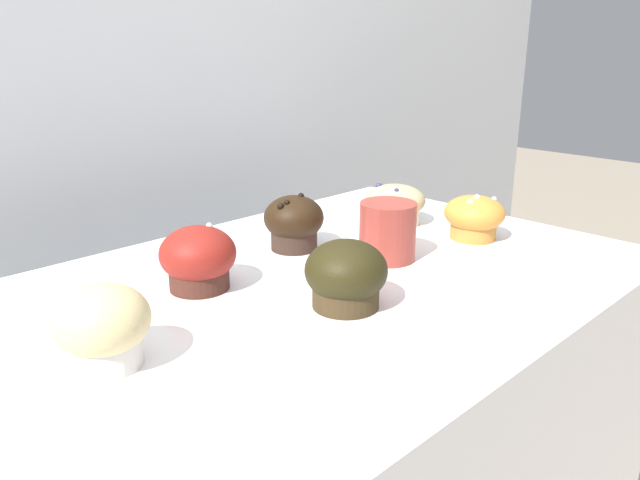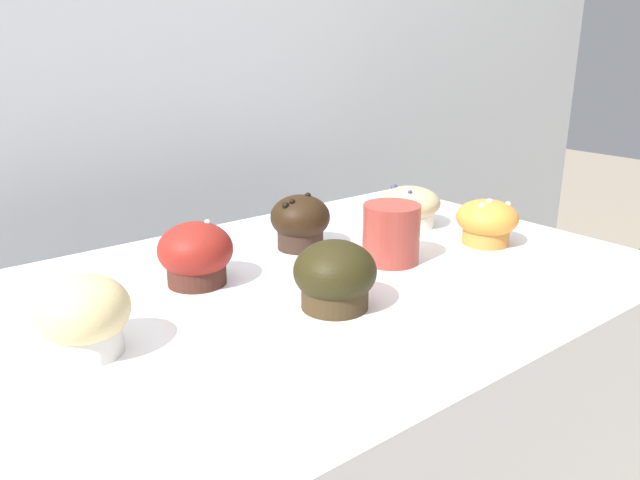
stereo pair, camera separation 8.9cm
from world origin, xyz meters
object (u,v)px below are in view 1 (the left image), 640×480
at_px(muffin_front_right, 474,217).
at_px(muffin_back_left, 198,259).
at_px(muffin_back_center, 346,276).
at_px(muffin_back_right, 294,222).
at_px(coffee_cup, 387,229).
at_px(muffin_front_center, 103,326).
at_px(muffin_front_left, 395,204).

bearing_deg(muffin_front_right, muffin_back_left, 162.72).
bearing_deg(muffin_back_center, muffin_back_right, 63.53).
relative_size(muffin_back_center, coffee_cup, 0.91).
relative_size(muffin_front_center, muffin_front_right, 0.98).
bearing_deg(muffin_front_left, muffin_back_right, 174.53).
xyz_separation_m(muffin_front_center, muffin_front_right, (0.64, -0.03, -0.01)).
distance_m(muffin_front_right, coffee_cup, 0.18).
height_order(muffin_back_left, muffin_front_left, muffin_back_left).
xyz_separation_m(muffin_front_left, muffin_front_right, (0.02, -0.15, 0.00)).
xyz_separation_m(muffin_front_left, muffin_back_center, (-0.33, -0.19, 0.01)).
relative_size(muffin_front_left, muffin_back_center, 1.05).
bearing_deg(muffin_back_right, muffin_back_left, -171.07).
bearing_deg(muffin_back_center, muffin_front_center, 165.44).
bearing_deg(muffin_front_right, muffin_front_center, 176.86).
relative_size(muffin_back_left, muffin_back_center, 0.98).
distance_m(muffin_back_right, muffin_front_right, 0.30).
bearing_deg(muffin_front_right, muffin_front_left, 98.38).
height_order(muffin_front_center, muffin_back_center, muffin_front_center).
distance_m(muffin_front_left, muffin_front_right, 0.15).
xyz_separation_m(muffin_front_right, muffin_back_center, (-0.35, -0.04, 0.00)).
bearing_deg(muffin_back_left, muffin_front_left, 1.32).
relative_size(muffin_front_left, coffee_cup, 0.96).
height_order(muffin_back_left, muffin_back_right, muffin_back_right).
distance_m(muffin_back_left, coffee_cup, 0.29).
bearing_deg(muffin_back_right, muffin_front_left, -5.47).
relative_size(muffin_front_center, muffin_back_right, 1.03).
bearing_deg(muffin_front_right, muffin_back_center, -173.77).
bearing_deg(muffin_back_right, muffin_front_right, -34.58).
height_order(muffin_front_center, muffin_front_right, muffin_front_center).
bearing_deg(muffin_back_right, muffin_front_center, -160.57).
xyz_separation_m(muffin_front_center, muffin_back_left, (0.19, 0.11, -0.00)).
height_order(muffin_front_right, coffee_cup, coffee_cup).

